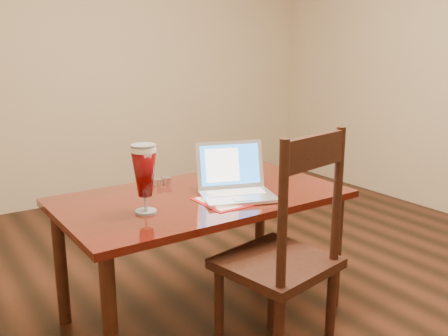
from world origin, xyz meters
TOP-DOWN VIEW (x-y plane):
  - ground at (0.00, 0.00)m, footprint 5.00×5.00m
  - dining_table at (-0.41, 0.13)m, footprint 1.47×0.83m
  - dining_chair at (-0.31, -0.42)m, footprint 0.54×0.52m

SIDE VIEW (x-z plane):
  - ground at x=0.00m, z-range 0.00..0.00m
  - dining_chair at x=-0.31m, z-range -0.03..1.07m
  - dining_table at x=-0.41m, z-range 0.12..1.13m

